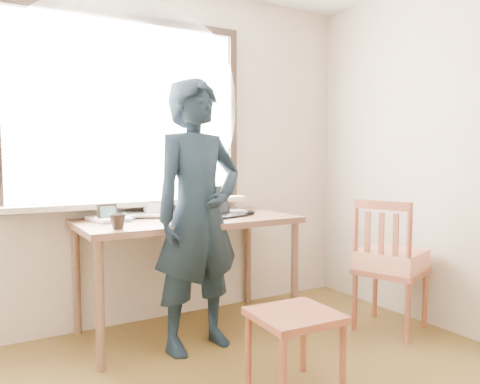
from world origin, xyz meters
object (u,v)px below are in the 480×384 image
desk (188,230)px  laptop (218,209)px  work_chair (294,325)px  mug_dark (118,222)px  person (198,215)px  mug_white (152,210)px  side_chair (390,262)px

desk → laptop: 0.27m
work_chair → mug_dark: bearing=129.1°
desk → mug_dark: mug_dark is taller
laptop → person: 0.42m
mug_white → desk: bearing=-47.7°
side_chair → person: size_ratio=0.54×
laptop → mug_white: (-0.43, 0.25, -0.00)m
mug_white → side_chair: size_ratio=0.13×
mug_dark → work_chair: size_ratio=0.22×
mug_white → mug_dark: (-0.39, -0.47, -0.00)m
mug_white → mug_dark: size_ratio=1.28×
mug_white → side_chair: side_chair is taller
mug_dark → work_chair: (0.70, -0.86, -0.50)m
mug_dark → person: person is taller
side_chair → desk: bearing=149.6°
mug_white → mug_dark: 0.61m
desk → laptop: size_ratio=4.06×
laptop → work_chair: laptop is taller
laptop → work_chair: (-0.12, -1.09, -0.51)m
mug_white → mug_dark: bearing=-129.4°
laptop → mug_dark: bearing=-164.4°
laptop → mug_white: 0.49m
side_chair → mug_white: bearing=146.8°
desk → person: 0.36m
desk → work_chair: (0.12, -1.12, -0.37)m
mug_dark → person: bearing=-6.5°
desk → side_chair: size_ratio=1.60×
desk → mug_white: (-0.19, 0.21, 0.14)m
mug_dark → side_chair: bearing=-14.6°
mug_white → mug_dark: mug_white is taller
laptop → mug_dark: laptop is taller
laptop → desk: bearing=171.5°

